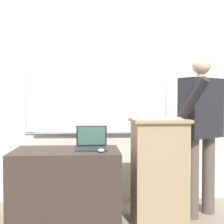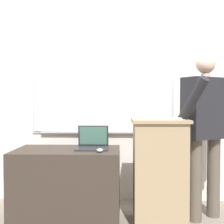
{
  "view_description": "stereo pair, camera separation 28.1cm",
  "coord_description": "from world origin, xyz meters",
  "px_view_note": "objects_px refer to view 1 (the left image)",
  "views": [
    {
      "loc": [
        -0.25,
        -2.57,
        1.17
      ],
      "look_at": [
        -0.06,
        0.41,
        1.08
      ],
      "focal_mm": 50.0,
      "sensor_mm": 36.0,
      "label": 1
    },
    {
      "loc": [
        0.03,
        -2.57,
        1.17
      ],
      "look_at": [
        -0.06,
        0.41,
        1.08
      ],
      "focal_mm": 50.0,
      "sensor_mm": 36.0,
      "label": 2
    }
  ],
  "objects_px": {
    "laptop": "(92,143)",
    "person_presenter": "(201,123)",
    "lectern_podium": "(158,170)",
    "wireless_keyboard": "(160,118)",
    "computer_mouse_by_laptop": "(101,150)",
    "side_desk": "(66,186)"
  },
  "relations": [
    {
      "from": "laptop",
      "to": "person_presenter",
      "type": "bearing_deg",
      "value": 2.38
    },
    {
      "from": "person_presenter",
      "to": "lectern_podium",
      "type": "bearing_deg",
      "value": 165.04
    },
    {
      "from": "lectern_podium",
      "to": "laptop",
      "type": "bearing_deg",
      "value": 171.23
    },
    {
      "from": "wireless_keyboard",
      "to": "computer_mouse_by_laptop",
      "type": "relative_size",
      "value": 4.35
    },
    {
      "from": "wireless_keyboard",
      "to": "computer_mouse_by_laptop",
      "type": "distance_m",
      "value": 0.64
    },
    {
      "from": "side_desk",
      "to": "wireless_keyboard",
      "type": "relative_size",
      "value": 2.35
    },
    {
      "from": "laptop",
      "to": "wireless_keyboard",
      "type": "distance_m",
      "value": 0.72
    },
    {
      "from": "side_desk",
      "to": "computer_mouse_by_laptop",
      "type": "bearing_deg",
      "value": -26.51
    },
    {
      "from": "wireless_keyboard",
      "to": "computer_mouse_by_laptop",
      "type": "xyz_separation_m",
      "value": [
        -0.56,
        -0.05,
        -0.29
      ]
    },
    {
      "from": "person_presenter",
      "to": "computer_mouse_by_laptop",
      "type": "xyz_separation_m",
      "value": [
        -1.03,
        -0.26,
        -0.23
      ]
    },
    {
      "from": "side_desk",
      "to": "laptop",
      "type": "bearing_deg",
      "value": 11.63
    },
    {
      "from": "lectern_podium",
      "to": "wireless_keyboard",
      "type": "xyz_separation_m",
      "value": [
        0.0,
        -0.07,
        0.51
      ]
    },
    {
      "from": "side_desk",
      "to": "wireless_keyboard",
      "type": "distance_m",
      "value": 1.12
    },
    {
      "from": "lectern_podium",
      "to": "laptop",
      "type": "xyz_separation_m",
      "value": [
        -0.65,
        0.1,
        0.26
      ]
    },
    {
      "from": "lectern_podium",
      "to": "wireless_keyboard",
      "type": "distance_m",
      "value": 0.52
    },
    {
      "from": "lectern_podium",
      "to": "side_desk",
      "type": "xyz_separation_m",
      "value": [
        -0.89,
        0.05,
        -0.15
      ]
    },
    {
      "from": "lectern_podium",
      "to": "person_presenter",
      "type": "distance_m",
      "value": 0.67
    },
    {
      "from": "lectern_podium",
      "to": "side_desk",
      "type": "bearing_deg",
      "value": 176.82
    },
    {
      "from": "wireless_keyboard",
      "to": "lectern_podium",
      "type": "bearing_deg",
      "value": 92.19
    },
    {
      "from": "lectern_podium",
      "to": "wireless_keyboard",
      "type": "bearing_deg",
      "value": -87.81
    },
    {
      "from": "laptop",
      "to": "wireless_keyboard",
      "type": "bearing_deg",
      "value": -14.44
    },
    {
      "from": "computer_mouse_by_laptop",
      "to": "person_presenter",
      "type": "bearing_deg",
      "value": 14.25
    }
  ]
}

